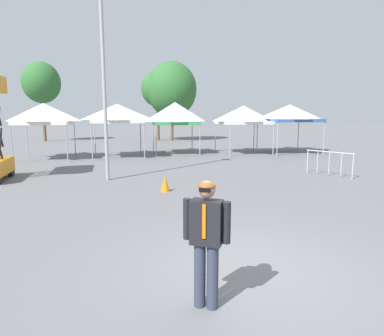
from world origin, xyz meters
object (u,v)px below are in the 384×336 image
at_px(crowd_barrier_by_lift, 329,159).
at_px(canopy_tent_far_left, 290,113).
at_px(traffic_cone_lot_center, 165,183).
at_px(tree_behind_tents_center, 172,90).
at_px(tree_behind_tents_left, 158,89).
at_px(canopy_tent_right_of_center, 117,113).
at_px(canopy_tent_behind_left, 44,114).
at_px(light_pole_near_lift, 103,54).
at_px(canopy_tent_center, 175,113).
at_px(tree_behind_tents_right, 41,83).
at_px(person_foreground, 206,235).
at_px(canopy_tent_behind_right, 244,115).

bearing_deg(crowd_barrier_by_lift, canopy_tent_far_left, 74.68).
bearing_deg(traffic_cone_lot_center, tree_behind_tents_center, 82.71).
distance_m(canopy_tent_far_left, tree_behind_tents_left, 15.34).
distance_m(canopy_tent_right_of_center, tree_behind_tents_left, 13.90).
height_order(canopy_tent_behind_left, canopy_tent_far_left, canopy_tent_far_left).
bearing_deg(light_pole_near_lift, canopy_tent_center, 65.88).
height_order(tree_behind_tents_right, tree_behind_tents_center, tree_behind_tents_center).
bearing_deg(crowd_barrier_by_lift, tree_behind_tents_center, 101.60).
distance_m(canopy_tent_behind_left, person_foreground, 17.84).
bearing_deg(canopy_tent_right_of_center, tree_behind_tents_left, 75.26).
bearing_deg(light_pole_near_lift, tree_behind_tents_right, 109.37).
relative_size(canopy_tent_right_of_center, canopy_tent_center, 0.95).
bearing_deg(tree_behind_tents_left, canopy_tent_center, -88.84).
relative_size(person_foreground, tree_behind_tents_left, 0.26).
relative_size(light_pole_near_lift, tree_behind_tents_right, 1.14).
bearing_deg(tree_behind_tents_center, canopy_tent_behind_right, -74.31).
bearing_deg(canopy_tent_behind_right, crowd_barrier_by_lift, -84.23).
xyz_separation_m(canopy_tent_right_of_center, crowd_barrier_by_lift, (9.16, -8.30, -1.94)).
xyz_separation_m(canopy_tent_center, tree_behind_tents_center, (1.12, 11.53, 2.39)).
bearing_deg(tree_behind_tents_left, canopy_tent_behind_left, -119.49).
xyz_separation_m(canopy_tent_far_left, tree_behind_tents_right, (-19.22, 13.52, 2.94)).
height_order(tree_behind_tents_left, crowd_barrier_by_lift, tree_behind_tents_left).
xyz_separation_m(canopy_tent_center, tree_behind_tents_right, (-11.40, 12.76, 2.95)).
xyz_separation_m(person_foreground, light_pole_near_lift, (-1.98, 9.54, 3.90)).
height_order(canopy_tent_right_of_center, light_pole_near_lift, light_pole_near_lift).
bearing_deg(crowd_barrier_by_lift, canopy_tent_center, 119.84).
height_order(canopy_tent_right_of_center, canopy_tent_center, canopy_tent_center).
bearing_deg(canopy_tent_behind_right, tree_behind_tents_left, 110.63).
bearing_deg(light_pole_near_lift, canopy_tent_behind_right, 43.52).
distance_m(canopy_tent_center, tree_behind_tents_left, 12.31).
bearing_deg(light_pole_near_lift, canopy_tent_far_left, 34.02).
height_order(canopy_tent_center, canopy_tent_behind_right, canopy_tent_center).
bearing_deg(traffic_cone_lot_center, canopy_tent_behind_right, 58.82).
xyz_separation_m(canopy_tent_right_of_center, tree_behind_tents_right, (-7.68, 13.93, 2.96)).
distance_m(canopy_tent_center, canopy_tent_far_left, 7.86).
xyz_separation_m(canopy_tent_right_of_center, canopy_tent_far_left, (11.55, 0.41, 0.02)).
bearing_deg(canopy_tent_far_left, canopy_tent_behind_left, -177.37).
distance_m(tree_behind_tents_left, crowd_barrier_by_lift, 22.70).
height_order(canopy_tent_far_left, traffic_cone_lot_center, canopy_tent_far_left).
distance_m(canopy_tent_behind_left, tree_behind_tents_left, 15.75).
distance_m(canopy_tent_behind_right, person_foreground, 18.74).
bearing_deg(canopy_tent_behind_left, canopy_tent_center, 10.61).
height_order(person_foreground, light_pole_near_lift, light_pole_near_lift).
xyz_separation_m(canopy_tent_center, crowd_barrier_by_lift, (5.43, -9.47, -1.95)).
bearing_deg(tree_behind_tents_right, tree_behind_tents_center, -5.63).
height_order(light_pole_near_lift, traffic_cone_lot_center, light_pole_near_lift).
xyz_separation_m(canopy_tent_right_of_center, person_foreground, (1.84, -17.02, -1.66)).
bearing_deg(tree_behind_tents_right, canopy_tent_center, -48.21).
bearing_deg(tree_behind_tents_left, tree_behind_tents_right, 176.41).
relative_size(light_pole_near_lift, traffic_cone_lot_center, 15.69).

